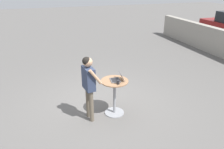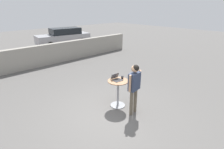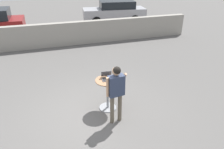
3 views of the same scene
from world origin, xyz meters
name	(u,v)px [view 3 (image 3 of 3)]	position (x,y,z in m)	size (l,w,h in m)	color
ground_plane	(92,115)	(0.00, 0.00, 0.00)	(50.00, 50.00, 0.00)	#5B5956
pavement_kerb	(64,34)	(0.00, 6.48, 0.61)	(14.31, 0.35, 1.22)	gray
cafe_table	(108,91)	(0.53, 0.22, 0.60)	(0.71, 0.71, 0.96)	gray
laptop	(107,77)	(0.54, 0.30, 1.01)	(0.34, 0.36, 0.21)	#515156
coffee_mug	(115,77)	(0.75, 0.24, 1.01)	(0.11, 0.08, 0.10)	#232328
standing_person	(116,88)	(0.57, -0.45, 1.07)	(0.56, 0.41, 1.68)	brown
parked_car_further_down	(115,12)	(4.19, 10.58, 0.80)	(4.69, 2.18, 1.56)	#9E9EA3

